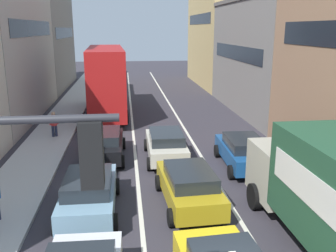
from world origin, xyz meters
TOP-DOWN VIEW (x-y plane):
  - sidewalk_left at (-6.70, 20.00)m, footprint 2.60×64.00m
  - lane_stripe_left at (-1.70, 20.00)m, footprint 0.16×60.00m
  - lane_stripe_right at (1.70, 20.00)m, footprint 0.16×60.00m
  - building_row_right at (9.90, 22.96)m, footprint 7.20×43.90m
  - removalist_box_truck at (3.70, 2.85)m, footprint 2.74×7.72m
  - sedan_centre_lane_second at (0.13, 6.34)m, footprint 2.25×4.39m
  - wagon_left_lane_second at (-3.51, 6.14)m, footprint 2.08×4.31m
  - hatchback_centre_lane_third at (-0.17, 11.43)m, footprint 2.09×4.31m
  - sedan_left_lane_third at (-3.26, 11.91)m, footprint 2.12×4.33m
  - sedan_right_lane_behind_truck at (3.36, 9.97)m, footprint 2.17×4.35m
  - bus_mid_queue_primary at (-3.51, 21.92)m, footprint 3.14×10.60m
  - pedestrian_near_kerb at (-6.41, 15.87)m, footprint 0.50×0.34m

SIDE VIEW (x-z plane):
  - lane_stripe_left at x=-1.70m, z-range 0.00..0.01m
  - lane_stripe_right at x=1.70m, z-range 0.00..0.01m
  - sidewalk_left at x=-6.70m, z-range 0.00..0.14m
  - sedan_centre_lane_second at x=0.13m, z-range 0.05..1.54m
  - wagon_left_lane_second at x=-3.51m, z-range 0.05..1.54m
  - hatchback_centre_lane_third at x=-0.17m, z-range 0.05..1.54m
  - sedan_left_lane_third at x=-3.26m, z-range 0.05..1.54m
  - sedan_right_lane_behind_truck at x=3.36m, z-range 0.05..1.54m
  - pedestrian_near_kerb at x=-6.41m, z-range 0.12..1.78m
  - removalist_box_truck at x=3.70m, z-range 0.18..3.76m
  - bus_mid_queue_primary at x=-3.51m, z-range 0.30..5.36m
  - building_row_right at x=9.90m, z-range -1.02..12.79m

